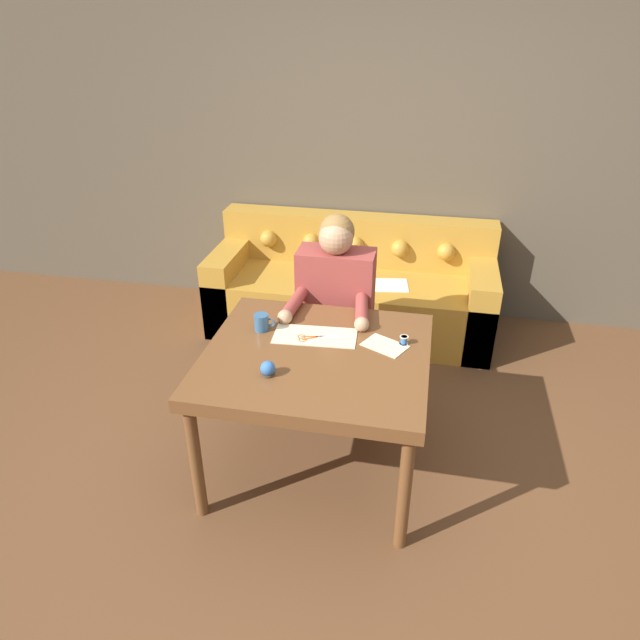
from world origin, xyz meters
The scene contains 11 objects.
ground_plane centered at (0.00, 0.00, 0.00)m, with size 16.00×16.00×0.00m, color brown.
wall_back centered at (0.00, 2.12, 1.30)m, with size 8.00×0.06×2.60m.
dining_table centered at (-0.14, 0.12, 0.65)m, with size 1.10×1.01×0.73m.
couch centered at (-0.19, 1.71, 0.30)m, with size 2.10×0.80×0.82m.
person centered at (-0.16, 0.79, 0.62)m, with size 0.50×0.60×1.21m.
pattern_paper_main centered at (-0.17, 0.27, 0.73)m, with size 0.44×0.23×0.00m.
pattern_paper_offcut centered at (0.19, 0.25, 0.73)m, with size 0.25×0.23×0.00m.
scissors centered at (-0.18, 0.25, 0.73)m, with size 0.25×0.15×0.01m.
mug centered at (-0.46, 0.28, 0.77)m, with size 0.11×0.08×0.09m.
thread_spool centered at (0.28, 0.28, 0.75)m, with size 0.04×0.04×0.05m.
pin_cushion centered at (-0.31, -0.12, 0.76)m, with size 0.07×0.07×0.07m.
Camera 1 is at (0.35, -2.21, 2.23)m, focal length 32.00 mm.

